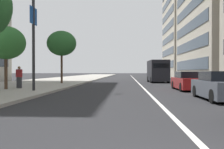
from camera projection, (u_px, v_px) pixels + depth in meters
sidewalk_right_plaza at (50, 82)px, 33.18m from camera, size 160.00×10.08×0.15m
lane_centre_stripe at (136, 81)px, 37.55m from camera, size 110.00×0.16×0.01m
car_mid_block_traffic at (221, 87)px, 12.65m from camera, size 4.44×1.88×1.39m
car_approaching_light at (189, 81)px, 19.26m from camera, size 4.66×1.89×1.38m
delivery_van_ahead at (158, 71)px, 33.00m from camera, size 5.69×2.30×2.74m
street_lamp_with_banners at (38, 11)px, 16.90m from camera, size 1.26×2.12×8.69m
street_tree_mid_sidewalk at (6, 43)px, 18.24m from camera, size 2.72×2.72×4.39m
street_tree_by_lamp_post at (62, 43)px, 27.40m from camera, size 3.06×3.06×5.47m
pedestrian_on_plaza at (19, 77)px, 19.15m from camera, size 0.28×0.41×1.61m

